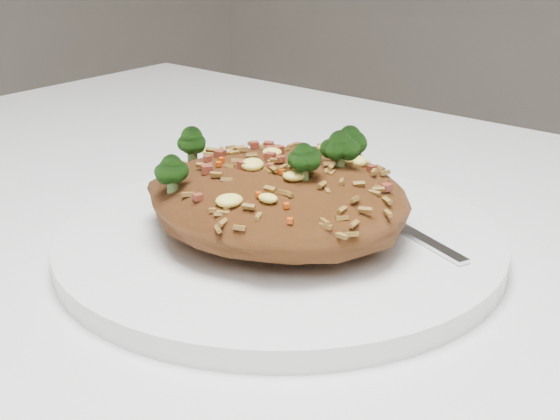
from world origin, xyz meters
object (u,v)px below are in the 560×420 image
(plate, at_px, (280,241))
(fork, at_px, (391,221))
(dining_table, at_px, (350,419))
(fried_rice, at_px, (280,187))

(plate, relative_size, fork, 1.84)
(dining_table, bearing_deg, fork, 107.16)
(fried_rice, distance_m, fork, 0.08)
(fork, bearing_deg, dining_table, -51.27)
(dining_table, height_order, fork, fork)
(plate, bearing_deg, dining_table, -12.38)
(dining_table, distance_m, fried_rice, 0.15)
(plate, height_order, fried_rice, fried_rice)
(plate, distance_m, fried_rice, 0.04)
(plate, bearing_deg, fried_rice, 166.66)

